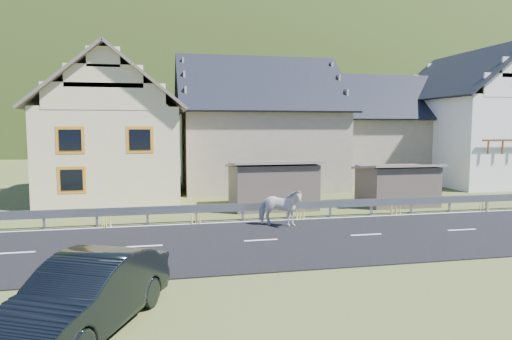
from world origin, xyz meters
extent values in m
plane|color=#3A4B1F|center=(0.00, 0.00, 0.00)|extent=(160.00, 160.00, 0.00)
cube|color=black|center=(0.00, 0.00, 0.02)|extent=(60.00, 7.00, 0.04)
cube|color=silver|center=(0.00, 0.00, 0.04)|extent=(60.00, 6.60, 0.01)
cube|color=#93969B|center=(0.00, 3.68, 0.58)|extent=(28.00, 0.08, 0.34)
cube|color=#93969B|center=(-12.00, 3.70, 0.35)|extent=(0.10, 0.06, 0.70)
cube|color=#93969B|center=(-10.00, 3.70, 0.35)|extent=(0.10, 0.06, 0.70)
cube|color=#93969B|center=(-8.00, 3.70, 0.35)|extent=(0.10, 0.06, 0.70)
cube|color=#93969B|center=(-6.00, 3.70, 0.35)|extent=(0.10, 0.06, 0.70)
cube|color=#93969B|center=(-4.00, 3.70, 0.35)|extent=(0.10, 0.06, 0.70)
cube|color=#93969B|center=(-2.00, 3.70, 0.35)|extent=(0.10, 0.06, 0.70)
cube|color=#93969B|center=(0.00, 3.70, 0.35)|extent=(0.10, 0.06, 0.70)
cube|color=#93969B|center=(2.00, 3.70, 0.35)|extent=(0.10, 0.06, 0.70)
cube|color=#93969B|center=(4.00, 3.70, 0.35)|extent=(0.10, 0.06, 0.70)
cube|color=#93969B|center=(6.00, 3.70, 0.35)|extent=(0.10, 0.06, 0.70)
cube|color=#93969B|center=(8.00, 3.70, 0.35)|extent=(0.10, 0.06, 0.70)
cube|color=#65584D|center=(-2.00, 6.50, 1.10)|extent=(4.30, 3.30, 2.40)
cube|color=#65584D|center=(4.50, 6.00, 1.00)|extent=(3.80, 2.90, 2.20)
cube|color=beige|center=(-10.00, 12.00, 2.50)|extent=(7.00, 9.00, 5.00)
cube|color=orange|center=(-11.60, 7.50, 3.40)|extent=(1.30, 0.12, 1.30)
cube|color=orange|center=(-8.40, 7.50, 3.40)|extent=(1.30, 0.12, 1.30)
cube|color=orange|center=(-11.60, 7.50, 1.50)|extent=(1.30, 0.12, 1.30)
cube|color=gray|center=(-12.00, 13.50, 6.56)|extent=(0.70, 0.70, 2.40)
cube|color=gray|center=(-1.00, 15.00, 2.50)|extent=(10.00, 9.00, 5.00)
cube|color=gray|center=(9.00, 17.00, 2.30)|extent=(9.00, 8.00, 4.60)
cube|color=white|center=(15.00, 14.00, 3.00)|extent=(8.00, 10.00, 6.00)
ellipsoid|color=#223412|center=(5.00, 180.00, -20.00)|extent=(440.00, 280.00, 260.00)
imported|color=silver|center=(-2.77, 2.08, 0.80)|extent=(1.45, 1.97, 1.52)
imported|color=black|center=(-8.87, -6.22, 0.75)|extent=(3.27, 4.78, 1.49)
camera|label=1|loc=(-7.36, -15.42, 4.05)|focal=32.00mm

